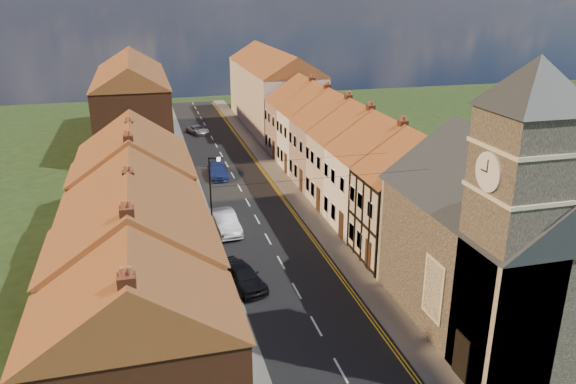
{
  "coord_description": "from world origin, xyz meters",
  "views": [
    {
      "loc": [
        -8.35,
        -19.48,
        17.51
      ],
      "look_at": [
        1.64,
        18.33,
        3.5
      ],
      "focal_mm": 35.0,
      "sensor_mm": 36.0,
      "label": 1
    }
  ],
  "objects": [
    {
      "name": "cottage_r_white_far",
      "position": [
        9.3,
        34.3,
        4.48
      ],
      "size": [
        8.3,
        5.2,
        9.0
      ],
      "color": "white",
      "rests_on": "ground"
    },
    {
      "name": "car_near",
      "position": [
        -3.2,
        11.45,
        0.77
      ],
      "size": [
        3.11,
        4.89,
        1.55
      ],
      "primitive_type": "imported",
      "rotation": [
        0.0,
        0.0,
        0.3
      ],
      "color": "black",
      "rests_on": "ground"
    },
    {
      "name": "cottage_l_pink",
      "position": [
        -9.3,
        23.85,
        4.37
      ],
      "size": [
        8.3,
        6.3,
        8.8
      ],
      "color": "beige",
      "rests_on": "ground"
    },
    {
      "name": "lamppost",
      "position": [
        -3.81,
        20.0,
        3.54
      ],
      "size": [
        0.88,
        0.15,
        6.0
      ],
      "color": "black",
      "rests_on": "pavement_left"
    },
    {
      "name": "cottage_r_pink",
      "position": [
        9.3,
        28.9,
        4.47
      ],
      "size": [
        8.3,
        6.0,
        9.0
      ],
      "color": "#A98B85",
      "rests_on": "ground"
    },
    {
      "name": "road",
      "position": [
        0.0,
        30.0,
        0.01
      ],
      "size": [
        7.0,
        90.0,
        0.02
      ],
      "primitive_type": "cube",
      "color": "black",
      "rests_on": "ground"
    },
    {
      "name": "cottage_r_cream_far",
      "position": [
        9.3,
        39.7,
        4.47
      ],
      "size": [
        8.3,
        6.0,
        9.0
      ],
      "color": "#A98B85",
      "rests_on": "ground"
    },
    {
      "name": "car_mid",
      "position": [
        -2.91,
        20.26,
        0.79
      ],
      "size": [
        2.15,
        4.95,
        1.58
      ],
      "primitive_type": "imported",
      "rotation": [
        0.0,
        0.0,
        0.1
      ],
      "color": "#B7B8BF",
      "rests_on": "ground"
    },
    {
      "name": "cottage_r_white_near",
      "position": [
        9.3,
        18.1,
        4.47
      ],
      "size": [
        8.3,
        6.0,
        9.0
      ],
      "color": "white",
      "rests_on": "ground"
    },
    {
      "name": "cottage_r_tudor",
      "position": [
        9.27,
        12.7,
        4.47
      ],
      "size": [
        8.3,
        5.2,
        9.0
      ],
      "color": "beige",
      "rests_on": "ground"
    },
    {
      "name": "church",
      "position": [
        9.36,
        3.32,
        5.88
      ],
      "size": [
        11.25,
        14.25,
        15.2
      ],
      "color": "#332E24",
      "rests_on": "ground"
    },
    {
      "name": "cottage_l_brick_near",
      "position": [
        -9.3,
        -0.25,
        4.37
      ],
      "size": [
        8.3,
        5.7,
        8.8
      ],
      "color": "brown",
      "rests_on": "ground"
    },
    {
      "name": "car_far",
      "position": [
        -1.5,
        34.0,
        0.68
      ],
      "size": [
        2.17,
        4.81,
        1.37
      ],
      "primitive_type": "imported",
      "rotation": [
        0.0,
        0.0,
        -0.06
      ],
      "color": "navy",
      "rests_on": "ground"
    },
    {
      "name": "pavement_right",
      "position": [
        4.4,
        30.0,
        0.06
      ],
      "size": [
        1.8,
        90.0,
        0.12
      ],
      "primitive_type": "cube",
      "color": "slate",
      "rests_on": "ground"
    },
    {
      "name": "cottage_l_white",
      "position": [
        -9.3,
        11.95,
        4.37
      ],
      "size": [
        8.3,
        6.9,
        8.8
      ],
      "color": "brown",
      "rests_on": "ground"
    },
    {
      "name": "cottage_r_cream_mid",
      "position": [
        9.3,
        23.5,
        4.48
      ],
      "size": [
        8.3,
        5.2,
        9.0
      ],
      "color": "beige",
      "rests_on": "ground"
    },
    {
      "name": "pavement_left",
      "position": [
        -4.4,
        30.0,
        0.06
      ],
      "size": [
        1.8,
        90.0,
        0.12
      ],
      "primitive_type": "cube",
      "color": "slate",
      "rests_on": "ground"
    },
    {
      "name": "pedestrian_left",
      "position": [
        -5.1,
        4.28,
        1.03
      ],
      "size": [
        0.68,
        0.46,
        1.81
      ],
      "primitive_type": "imported",
      "rotation": [
        0.0,
        0.0,
        -0.04
      ],
      "color": "black",
      "rests_on": "pavement_left"
    },
    {
      "name": "block_right_far",
      "position": [
        9.3,
        55.0,
        5.29
      ],
      "size": [
        8.3,
        24.2,
        10.5
      ],
      "color": "beige",
      "rests_on": "ground"
    },
    {
      "name": "cottage_l_brick_mid",
      "position": [
        -9.3,
        18.05,
        4.53
      ],
      "size": [
        8.3,
        5.7,
        9.1
      ],
      "color": "brown",
      "rests_on": "ground"
    },
    {
      "name": "car_distant",
      "position": [
        -1.5,
        52.63,
        0.53
      ],
      "size": [
        2.97,
        4.21,
        1.07
      ],
      "primitive_type": "imported",
      "rotation": [
        0.0,
        0.0,
        0.34
      ],
      "color": "#ABADB3",
      "rests_on": "ground"
    },
    {
      "name": "cottage_l_cream",
      "position": [
        -9.3,
        5.55,
        4.52
      ],
      "size": [
        8.3,
        6.3,
        9.1
      ],
      "color": "beige",
      "rests_on": "ground"
    },
    {
      "name": "block_left_far",
      "position": [
        -9.3,
        50.0,
        5.29
      ],
      "size": [
        8.3,
        24.2,
        10.5
      ],
      "color": "brown",
      "rests_on": "ground"
    }
  ]
}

